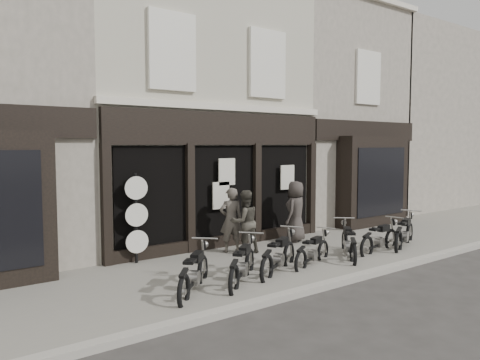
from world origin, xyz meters
TOP-DOWN VIEW (x-y plane):
  - ground_plane at (0.00, 0.00)m, footprint 90.00×90.00m
  - pavement at (0.00, 0.90)m, footprint 30.00×4.20m
  - kerb at (0.00, -1.25)m, footprint 30.00×0.25m
  - central_building at (0.00, 5.95)m, footprint 7.30×6.22m
  - neighbour_right at (6.35, 5.90)m, footprint 5.60×6.73m
  - filler_right at (14.50, 6.00)m, footprint 11.00×6.00m
  - motorcycle_0 at (-2.82, -0.04)m, footprint 1.68×1.63m
  - motorcycle_1 at (-1.66, -0.10)m, footprint 1.76×1.54m
  - motorcycle_2 at (-0.53, 0.02)m, footprint 1.95×1.26m
  - motorcycle_3 at (0.58, 0.02)m, footprint 1.79×0.89m
  - motorcycle_4 at (1.88, 0.01)m, footprint 1.57×1.71m
  - motorcycle_5 at (3.04, -0.11)m, footprint 2.01×0.63m
  - motorcycle_6 at (4.12, -0.15)m, footprint 2.06×1.12m
  - man_left at (-0.27, 2.23)m, footprint 0.74×0.61m
  - man_centre at (-0.06, 1.90)m, footprint 0.90×0.75m
  - man_right at (2.07, 2.17)m, footprint 1.04×0.89m
  - advert_sign_post at (-2.81, 2.64)m, footprint 0.57×0.36m

SIDE VIEW (x-z plane):
  - ground_plane at x=0.00m, z-range 0.00..0.00m
  - pavement at x=0.00m, z-range 0.00..0.12m
  - kerb at x=0.00m, z-range 0.00..0.13m
  - motorcycle_3 at x=0.58m, z-range -0.09..0.81m
  - motorcycle_5 at x=3.04m, z-range -0.10..0.87m
  - motorcycle_4 at x=1.88m, z-range -0.10..0.90m
  - motorcycle_1 at x=-1.66m, z-range -0.10..0.91m
  - motorcycle_0 at x=-2.82m, z-range -0.10..0.91m
  - motorcycle_2 at x=-0.53m, z-range -0.10..0.92m
  - motorcycle_6 at x=4.12m, z-range -0.11..0.94m
  - man_centre at x=-0.06m, z-range 0.12..1.80m
  - man_left at x=-0.27m, z-range 0.12..1.86m
  - man_right at x=2.07m, z-range 0.12..1.93m
  - advert_sign_post at x=-2.81m, z-range -0.03..2.29m
  - neighbour_right at x=6.35m, z-range -0.13..8.21m
  - central_building at x=0.00m, z-range -0.09..8.25m
  - filler_right at x=14.50m, z-range 0.00..8.20m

